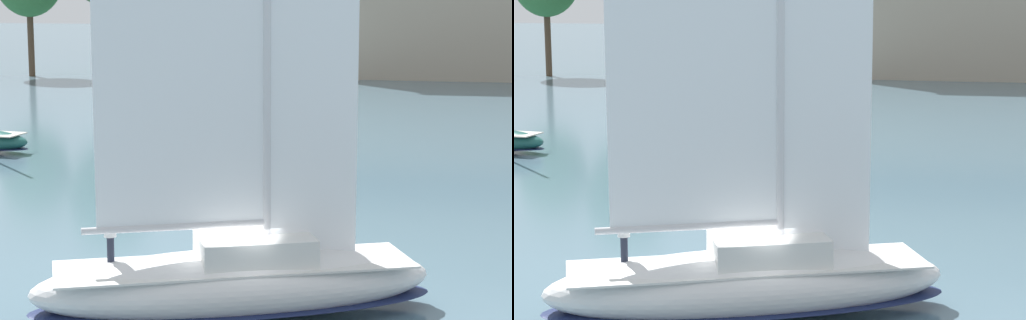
{
  "view_description": "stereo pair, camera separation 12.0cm",
  "coord_description": "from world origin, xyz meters",
  "views": [
    {
      "loc": [
        5.87,
        -26.16,
        9.2
      ],
      "look_at": [
        0.0,
        3.0,
        3.96
      ],
      "focal_mm": 70.0,
      "sensor_mm": 36.0,
      "label": 1
    },
    {
      "loc": [
        5.99,
        -26.13,
        9.2
      ],
      "look_at": [
        0.0,
        3.0,
        3.96
      ],
      "focal_mm": 70.0,
      "sensor_mm": 36.0,
      "label": 2
    }
  ],
  "objects": [
    {
      "name": "ground_plane",
      "position": [
        0.0,
        0.0,
        0.0
      ],
      "size": [
        400.0,
        400.0,
        0.0
      ],
      "primitive_type": "plane",
      "color": "slate"
    },
    {
      "name": "sailboat_main",
      "position": [
        0.02,
        0.01,
        1.22
      ],
      "size": [
        11.75,
        7.44,
        15.68
      ],
      "color": "silver",
      "rests_on": "ground"
    }
  ]
}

